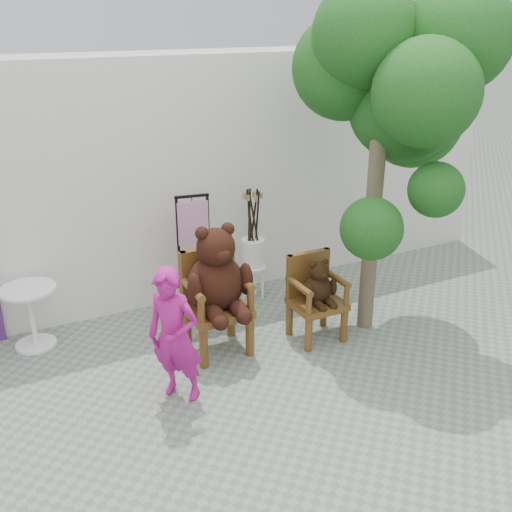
# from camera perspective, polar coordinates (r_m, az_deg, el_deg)

# --- Properties ---
(ground_plane) EXTENTS (60.00, 60.00, 0.00)m
(ground_plane) POSITION_cam_1_polar(r_m,az_deg,el_deg) (5.88, 4.62, -13.72)
(ground_plane) COLOR gray
(ground_plane) RESTS_ON ground
(back_wall) EXTENTS (9.00, 1.00, 3.00)m
(back_wall) POSITION_cam_1_polar(r_m,az_deg,el_deg) (7.81, -6.99, 7.67)
(back_wall) COLOR silver
(back_wall) RESTS_ON ground
(chair_big) EXTENTS (0.72, 0.76, 1.46)m
(chair_big) POSITION_cam_1_polar(r_m,az_deg,el_deg) (6.29, -3.78, -2.53)
(chair_big) COLOR #4E2F10
(chair_big) RESTS_ON ground
(chair_small) EXTENTS (0.56, 0.52, 0.97)m
(chair_small) POSITION_cam_1_polar(r_m,az_deg,el_deg) (6.68, 5.73, -3.25)
(chair_small) COLOR #4E2F10
(chair_small) RESTS_ON ground
(person) EXTENTS (0.60, 0.60, 1.41)m
(person) POSITION_cam_1_polar(r_m,az_deg,el_deg) (5.55, -7.73, -7.60)
(person) COLOR #AA147A
(person) RESTS_ON ground
(cafe_table) EXTENTS (0.60, 0.60, 0.70)m
(cafe_table) POSITION_cam_1_polar(r_m,az_deg,el_deg) (6.97, -20.66, -4.84)
(cafe_table) COLOR white
(cafe_table) RESTS_ON ground
(display_stand) EXTENTS (0.50, 0.42, 1.51)m
(display_stand) POSITION_cam_1_polar(r_m,az_deg,el_deg) (7.18, -5.84, -1.33)
(display_stand) COLOR black
(display_stand) RESTS_ON ground
(stool_bucket) EXTENTS (0.32, 0.32, 1.45)m
(stool_bucket) POSITION_cam_1_polar(r_m,az_deg,el_deg) (7.51, -0.27, 0.36)
(stool_bucket) COLOR white
(stool_bucket) RESTS_ON ground
(tree) EXTENTS (1.98, 2.18, 3.78)m
(tree) POSITION_cam_1_polar(r_m,az_deg,el_deg) (6.63, 13.41, 15.56)
(tree) COLOR #4B402D
(tree) RESTS_ON ground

